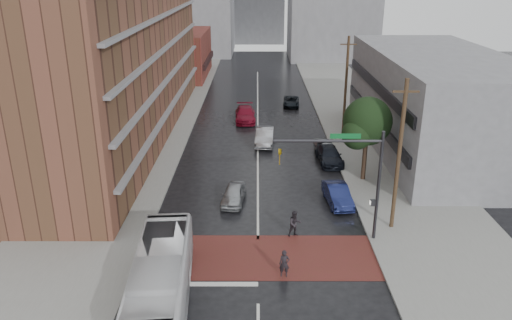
{
  "coord_description": "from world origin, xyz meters",
  "views": [
    {
      "loc": [
        -0.06,
        -25.15,
        15.99
      ],
      "look_at": [
        -0.14,
        7.46,
        3.5
      ],
      "focal_mm": 35.0,
      "sensor_mm": 36.0,
      "label": 1
    }
  ],
  "objects_px": {
    "transit_bus": "(160,286)",
    "pedestrian_b": "(295,224)",
    "pedestrian_a": "(284,264)",
    "car_travel_c": "(245,114)",
    "suv_travel": "(291,101)",
    "car_parked_far": "(326,147)",
    "car_travel_a": "(234,194)",
    "car_parked_mid": "(329,155)",
    "car_parked_near": "(338,195)",
    "car_travel_b": "(265,136)"
  },
  "relations": [
    {
      "from": "transit_bus",
      "to": "pedestrian_b",
      "type": "bearing_deg",
      "value": 42.89
    },
    {
      "from": "suv_travel",
      "to": "car_parked_mid",
      "type": "bearing_deg",
      "value": -79.56
    },
    {
      "from": "transit_bus",
      "to": "pedestrian_b",
      "type": "relative_size",
      "value": 6.39
    },
    {
      "from": "car_travel_a",
      "to": "car_travel_b",
      "type": "height_order",
      "value": "car_travel_b"
    },
    {
      "from": "pedestrian_b",
      "to": "transit_bus",
      "type": "bearing_deg",
      "value": -149.75
    },
    {
      "from": "car_parked_far",
      "to": "transit_bus",
      "type": "bearing_deg",
      "value": -126.51
    },
    {
      "from": "suv_travel",
      "to": "car_parked_far",
      "type": "distance_m",
      "value": 17.51
    },
    {
      "from": "car_travel_a",
      "to": "car_parked_near",
      "type": "height_order",
      "value": "car_parked_near"
    },
    {
      "from": "transit_bus",
      "to": "car_parked_far",
      "type": "distance_m",
      "value": 25.5
    },
    {
      "from": "pedestrian_a",
      "to": "car_travel_b",
      "type": "bearing_deg",
      "value": 93.87
    },
    {
      "from": "car_parked_mid",
      "to": "car_parked_far",
      "type": "distance_m",
      "value": 2.27
    },
    {
      "from": "car_travel_b",
      "to": "car_parked_near",
      "type": "xyz_separation_m",
      "value": [
        5.11,
        -13.21,
        -0.1
      ]
    },
    {
      "from": "pedestrian_b",
      "to": "car_parked_far",
      "type": "xyz_separation_m",
      "value": [
        3.95,
        15.27,
        -0.22
      ]
    },
    {
      "from": "pedestrian_b",
      "to": "car_parked_far",
      "type": "relative_size",
      "value": 0.46
    },
    {
      "from": "car_parked_near",
      "to": "car_parked_far",
      "type": "distance_m",
      "value": 10.55
    },
    {
      "from": "car_travel_b",
      "to": "suv_travel",
      "type": "distance_m",
      "value": 15.13
    },
    {
      "from": "pedestrian_b",
      "to": "car_parked_far",
      "type": "height_order",
      "value": "pedestrian_b"
    },
    {
      "from": "car_travel_c",
      "to": "car_parked_mid",
      "type": "distance_m",
      "value": 15.07
    },
    {
      "from": "car_travel_b",
      "to": "car_travel_c",
      "type": "xyz_separation_m",
      "value": [
        -2.08,
        8.01,
        -0.02
      ]
    },
    {
      "from": "car_parked_mid",
      "to": "car_travel_a",
      "type": "bearing_deg",
      "value": -138.48
    },
    {
      "from": "car_travel_b",
      "to": "suv_travel",
      "type": "relative_size",
      "value": 1.17
    },
    {
      "from": "suv_travel",
      "to": "car_travel_a",
      "type": "bearing_deg",
      "value": -97.78
    },
    {
      "from": "transit_bus",
      "to": "pedestrian_a",
      "type": "relative_size",
      "value": 6.98
    },
    {
      "from": "transit_bus",
      "to": "car_travel_a",
      "type": "distance_m",
      "value": 12.93
    },
    {
      "from": "pedestrian_b",
      "to": "suv_travel",
      "type": "relative_size",
      "value": 0.42
    },
    {
      "from": "pedestrian_a",
      "to": "car_travel_a",
      "type": "height_order",
      "value": "pedestrian_a"
    },
    {
      "from": "car_travel_b",
      "to": "suv_travel",
      "type": "bearing_deg",
      "value": 80.34
    },
    {
      "from": "transit_bus",
      "to": "car_parked_near",
      "type": "xyz_separation_m",
      "value": [
        10.59,
        12.4,
        -0.85
      ]
    },
    {
      "from": "car_travel_c",
      "to": "car_parked_near",
      "type": "xyz_separation_m",
      "value": [
        7.19,
        -21.22,
        -0.08
      ]
    },
    {
      "from": "pedestrian_a",
      "to": "car_travel_b",
      "type": "relative_size",
      "value": 0.33
    },
    {
      "from": "car_travel_a",
      "to": "car_parked_mid",
      "type": "xyz_separation_m",
      "value": [
        8.07,
        8.13,
        0.05
      ]
    },
    {
      "from": "pedestrian_a",
      "to": "car_parked_mid",
      "type": "distance_m",
      "value": 18.16
    },
    {
      "from": "car_parked_mid",
      "to": "car_parked_far",
      "type": "height_order",
      "value": "car_parked_mid"
    },
    {
      "from": "transit_bus",
      "to": "pedestrian_a",
      "type": "bearing_deg",
      "value": 22.76
    },
    {
      "from": "car_travel_c",
      "to": "suv_travel",
      "type": "xyz_separation_m",
      "value": [
        5.61,
        6.7,
        -0.21
      ]
    },
    {
      "from": "transit_bus",
      "to": "car_travel_a",
      "type": "xyz_separation_m",
      "value": [
        3.03,
        12.54,
        -0.9
      ]
    },
    {
      "from": "pedestrian_b",
      "to": "car_parked_far",
      "type": "distance_m",
      "value": 15.77
    },
    {
      "from": "pedestrian_a",
      "to": "suv_travel",
      "type": "distance_m",
      "value": 37.25
    },
    {
      "from": "car_travel_b",
      "to": "pedestrian_b",
      "type": "bearing_deg",
      "value": -80.87
    },
    {
      "from": "car_parked_near",
      "to": "pedestrian_b",
      "type": "bearing_deg",
      "value": -131.92
    },
    {
      "from": "pedestrian_a",
      "to": "suv_travel",
      "type": "xyz_separation_m",
      "value": [
        2.75,
        37.15,
        -0.22
      ]
    },
    {
      "from": "pedestrian_a",
      "to": "car_parked_near",
      "type": "height_order",
      "value": "pedestrian_a"
    },
    {
      "from": "car_travel_c",
      "to": "car_parked_near",
      "type": "distance_m",
      "value": 22.4
    },
    {
      "from": "car_travel_b",
      "to": "car_parked_mid",
      "type": "bearing_deg",
      "value": -37.52
    },
    {
      "from": "pedestrian_a",
      "to": "car_travel_c",
      "type": "relative_size",
      "value": 0.3
    },
    {
      "from": "pedestrian_b",
      "to": "car_parked_mid",
      "type": "height_order",
      "value": "pedestrian_b"
    },
    {
      "from": "car_travel_a",
      "to": "suv_travel",
      "type": "relative_size",
      "value": 0.91
    },
    {
      "from": "transit_bus",
      "to": "pedestrian_b",
      "type": "height_order",
      "value": "transit_bus"
    },
    {
      "from": "pedestrian_b",
      "to": "car_travel_b",
      "type": "distance_m",
      "value": 18.02
    },
    {
      "from": "car_travel_a",
      "to": "car_parked_near",
      "type": "bearing_deg",
      "value": 5.89
    }
  ]
}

